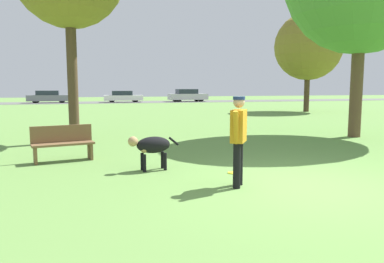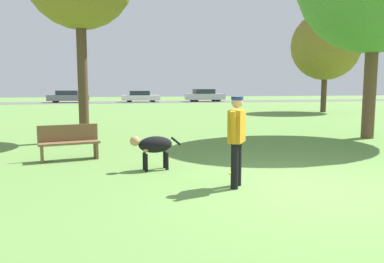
{
  "view_description": "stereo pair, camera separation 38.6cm",
  "coord_description": "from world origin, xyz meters",
  "px_view_note": "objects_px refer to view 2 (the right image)",
  "views": [
    {
      "loc": [
        -3.62,
        -5.71,
        1.75
      ],
      "look_at": [
        -1.7,
        1.12,
        0.9
      ],
      "focal_mm": 35.0,
      "sensor_mm": 36.0,
      "label": 1
    },
    {
      "loc": [
        -3.24,
        -5.8,
        1.75
      ],
      "look_at": [
        -1.7,
        1.12,
        0.9
      ],
      "focal_mm": 35.0,
      "sensor_mm": 36.0,
      "label": 2
    }
  ],
  "objects_px": {
    "parked_car_white": "(141,97)",
    "dog": "(153,146)",
    "frisbee": "(234,173)",
    "park_bench": "(69,141)",
    "parked_car_silver": "(205,95)",
    "parked_car_grey": "(68,97)",
    "person": "(237,134)",
    "tree_far_right": "(326,46)"
  },
  "relations": [
    {
      "from": "parked_car_white",
      "to": "dog",
      "type": "bearing_deg",
      "value": -91.86
    },
    {
      "from": "frisbee",
      "to": "park_bench",
      "type": "bearing_deg",
      "value": 146.16
    },
    {
      "from": "dog",
      "to": "parked_car_silver",
      "type": "bearing_deg",
      "value": -112.59
    },
    {
      "from": "dog",
      "to": "parked_car_silver",
      "type": "height_order",
      "value": "parked_car_silver"
    },
    {
      "from": "parked_car_grey",
      "to": "parked_car_white",
      "type": "distance_m",
      "value": 7.93
    },
    {
      "from": "frisbee",
      "to": "dog",
      "type": "bearing_deg",
      "value": 155.14
    },
    {
      "from": "person",
      "to": "dog",
      "type": "relative_size",
      "value": 1.43
    },
    {
      "from": "frisbee",
      "to": "parked_car_grey",
      "type": "height_order",
      "value": "parked_car_grey"
    },
    {
      "from": "tree_far_right",
      "to": "park_bench",
      "type": "height_order",
      "value": "tree_far_right"
    },
    {
      "from": "tree_far_right",
      "to": "parked_car_silver",
      "type": "relative_size",
      "value": 1.5
    },
    {
      "from": "parked_car_white",
      "to": "park_bench",
      "type": "relative_size",
      "value": 3.02
    },
    {
      "from": "dog",
      "to": "park_bench",
      "type": "xyz_separation_m",
      "value": [
        -1.85,
        1.56,
        -0.07
      ]
    },
    {
      "from": "parked_car_white",
      "to": "person",
      "type": "bearing_deg",
      "value": -89.72
    },
    {
      "from": "parked_car_grey",
      "to": "parked_car_silver",
      "type": "relative_size",
      "value": 0.98
    },
    {
      "from": "dog",
      "to": "tree_far_right",
      "type": "height_order",
      "value": "tree_far_right"
    },
    {
      "from": "tree_far_right",
      "to": "dog",
      "type": "bearing_deg",
      "value": -131.21
    },
    {
      "from": "parked_car_silver",
      "to": "park_bench",
      "type": "distance_m",
      "value": 35.52
    },
    {
      "from": "person",
      "to": "parked_car_grey",
      "type": "relative_size",
      "value": 0.35
    },
    {
      "from": "person",
      "to": "parked_car_grey",
      "type": "distance_m",
      "value": 37.94
    },
    {
      "from": "tree_far_right",
      "to": "park_bench",
      "type": "relative_size",
      "value": 4.72
    },
    {
      "from": "frisbee",
      "to": "park_bench",
      "type": "relative_size",
      "value": 0.15
    },
    {
      "from": "dog",
      "to": "parked_car_white",
      "type": "bearing_deg",
      "value": -100.72
    },
    {
      "from": "parked_car_grey",
      "to": "parked_car_silver",
      "type": "height_order",
      "value": "parked_car_silver"
    },
    {
      "from": "dog",
      "to": "frisbee",
      "type": "height_order",
      "value": "dog"
    },
    {
      "from": "tree_far_right",
      "to": "parked_car_white",
      "type": "xyz_separation_m",
      "value": [
        -10.97,
        19.66,
        -3.88
      ]
    },
    {
      "from": "dog",
      "to": "park_bench",
      "type": "height_order",
      "value": "park_bench"
    },
    {
      "from": "person",
      "to": "parked_car_grey",
      "type": "height_order",
      "value": "person"
    },
    {
      "from": "tree_far_right",
      "to": "parked_car_grey",
      "type": "relative_size",
      "value": 1.53
    },
    {
      "from": "person",
      "to": "frisbee",
      "type": "xyz_separation_m",
      "value": [
        0.3,
        0.97,
        -0.93
      ]
    },
    {
      "from": "parked_car_silver",
      "to": "person",
      "type": "bearing_deg",
      "value": -106.17
    },
    {
      "from": "person",
      "to": "park_bench",
      "type": "bearing_deg",
      "value": 76.54
    },
    {
      "from": "parked_car_white",
      "to": "park_bench",
      "type": "bearing_deg",
      "value": -95.17
    },
    {
      "from": "parked_car_grey",
      "to": "parked_car_white",
      "type": "height_order",
      "value": "parked_car_grey"
    },
    {
      "from": "tree_far_right",
      "to": "parked_car_silver",
      "type": "height_order",
      "value": "tree_far_right"
    },
    {
      "from": "person",
      "to": "parked_car_white",
      "type": "height_order",
      "value": "person"
    },
    {
      "from": "frisbee",
      "to": "person",
      "type": "bearing_deg",
      "value": -107.05
    },
    {
      "from": "parked_car_grey",
      "to": "park_bench",
      "type": "xyz_separation_m",
      "value": [
        3.39,
        -34.13,
        -0.21
      ]
    },
    {
      "from": "parked_car_silver",
      "to": "tree_far_right",
      "type": "bearing_deg",
      "value": -82.35
    },
    {
      "from": "person",
      "to": "parked_car_grey",
      "type": "xyz_separation_m",
      "value": [
        -6.49,
        37.38,
        -0.28
      ]
    },
    {
      "from": "person",
      "to": "tree_far_right",
      "type": "distance_m",
      "value": 21.55
    },
    {
      "from": "frisbee",
      "to": "park_bench",
      "type": "distance_m",
      "value": 4.12
    },
    {
      "from": "parked_car_grey",
      "to": "parked_car_white",
      "type": "bearing_deg",
      "value": -4.08
    }
  ]
}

